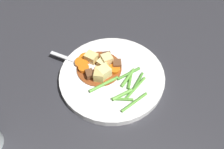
{
  "coord_description": "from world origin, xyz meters",
  "views": [
    {
      "loc": [
        -0.29,
        0.23,
        0.49
      ],
      "look_at": [
        0.0,
        0.0,
        0.02
      ],
      "focal_mm": 37.63,
      "sensor_mm": 36.0,
      "label": 1
    }
  ],
  "objects_px": {
    "potato_chunk_3": "(91,58)",
    "potato_chunk_4": "(107,60)",
    "carrot_slice_3": "(86,58)",
    "potato_chunk_1": "(104,72)",
    "carrot_slice_0": "(115,69)",
    "carrot_slice_4": "(82,62)",
    "dinner_plate": "(112,77)",
    "carrot_slice_1": "(84,69)",
    "meat_chunk_0": "(107,57)",
    "meat_chunk_1": "(117,64)",
    "potato_chunk_0": "(99,75)",
    "carrot_slice_2": "(104,69)",
    "fork": "(81,63)",
    "meat_chunk_2": "(90,74)",
    "potato_chunk_2": "(102,64)"
  },
  "relations": [
    {
      "from": "carrot_slice_0",
      "to": "meat_chunk_0",
      "type": "height_order",
      "value": "meat_chunk_0"
    },
    {
      "from": "potato_chunk_3",
      "to": "meat_chunk_2",
      "type": "relative_size",
      "value": 1.29
    },
    {
      "from": "carrot_slice_3",
      "to": "potato_chunk_3",
      "type": "bearing_deg",
      "value": -146.46
    },
    {
      "from": "dinner_plate",
      "to": "potato_chunk_4",
      "type": "relative_size",
      "value": 10.05
    },
    {
      "from": "potato_chunk_1",
      "to": "potato_chunk_2",
      "type": "relative_size",
      "value": 1.17
    },
    {
      "from": "carrot_slice_1",
      "to": "meat_chunk_0",
      "type": "height_order",
      "value": "meat_chunk_0"
    },
    {
      "from": "carrot_slice_2",
      "to": "potato_chunk_4",
      "type": "distance_m",
      "value": 0.03
    },
    {
      "from": "potato_chunk_4",
      "to": "fork",
      "type": "height_order",
      "value": "potato_chunk_4"
    },
    {
      "from": "carrot_slice_4",
      "to": "potato_chunk_2",
      "type": "height_order",
      "value": "potato_chunk_2"
    },
    {
      "from": "potato_chunk_3",
      "to": "potato_chunk_4",
      "type": "xyz_separation_m",
      "value": [
        -0.03,
        -0.03,
        0.0
      ]
    },
    {
      "from": "potato_chunk_3",
      "to": "fork",
      "type": "xyz_separation_m",
      "value": [
        0.01,
        0.03,
        -0.01
      ]
    },
    {
      "from": "meat_chunk_2",
      "to": "carrot_slice_1",
      "type": "bearing_deg",
      "value": -1.31
    },
    {
      "from": "carrot_slice_4",
      "to": "potato_chunk_0",
      "type": "distance_m",
      "value": 0.07
    },
    {
      "from": "potato_chunk_0",
      "to": "fork",
      "type": "bearing_deg",
      "value": 7.89
    },
    {
      "from": "carrot_slice_2",
      "to": "potato_chunk_1",
      "type": "bearing_deg",
      "value": 140.97
    },
    {
      "from": "dinner_plate",
      "to": "carrot_slice_2",
      "type": "distance_m",
      "value": 0.03
    },
    {
      "from": "meat_chunk_1",
      "to": "meat_chunk_2",
      "type": "distance_m",
      "value": 0.08
    },
    {
      "from": "meat_chunk_2",
      "to": "meat_chunk_1",
      "type": "bearing_deg",
      "value": -103.05
    },
    {
      "from": "carrot_slice_2",
      "to": "carrot_slice_3",
      "type": "height_order",
      "value": "carrot_slice_2"
    },
    {
      "from": "carrot_slice_2",
      "to": "potato_chunk_2",
      "type": "bearing_deg",
      "value": -13.17
    },
    {
      "from": "carrot_slice_2",
      "to": "carrot_slice_3",
      "type": "bearing_deg",
      "value": 15.37
    },
    {
      "from": "carrot_slice_3",
      "to": "potato_chunk_1",
      "type": "bearing_deg",
      "value": -176.01
    },
    {
      "from": "potato_chunk_3",
      "to": "potato_chunk_0",
      "type": "bearing_deg",
      "value": 162.86
    },
    {
      "from": "fork",
      "to": "carrot_slice_2",
      "type": "bearing_deg",
      "value": -147.67
    },
    {
      "from": "dinner_plate",
      "to": "carrot_slice_1",
      "type": "relative_size",
      "value": 9.85
    },
    {
      "from": "potato_chunk_1",
      "to": "potato_chunk_4",
      "type": "bearing_deg",
      "value": -47.2
    },
    {
      "from": "carrot_slice_2",
      "to": "potato_chunk_1",
      "type": "relative_size",
      "value": 0.93
    },
    {
      "from": "potato_chunk_2",
      "to": "carrot_slice_2",
      "type": "bearing_deg",
      "value": 166.83
    },
    {
      "from": "potato_chunk_0",
      "to": "meat_chunk_0",
      "type": "height_order",
      "value": "potato_chunk_0"
    },
    {
      "from": "carrot_slice_4",
      "to": "potato_chunk_0",
      "type": "bearing_deg",
      "value": -173.54
    },
    {
      "from": "meat_chunk_2",
      "to": "carrot_slice_4",
      "type": "bearing_deg",
      "value": -10.07
    },
    {
      "from": "potato_chunk_2",
      "to": "potato_chunk_0",
      "type": "bearing_deg",
      "value": 133.16
    },
    {
      "from": "potato_chunk_0",
      "to": "potato_chunk_1",
      "type": "xyz_separation_m",
      "value": [
        -0.0,
        -0.01,
        0.0
      ]
    },
    {
      "from": "carrot_slice_3",
      "to": "potato_chunk_2",
      "type": "bearing_deg",
      "value": -156.87
    },
    {
      "from": "carrot_slice_0",
      "to": "carrot_slice_4",
      "type": "relative_size",
      "value": 0.84
    },
    {
      "from": "carrot_slice_0",
      "to": "meat_chunk_1",
      "type": "distance_m",
      "value": 0.02
    },
    {
      "from": "carrot_slice_1",
      "to": "carrot_slice_2",
      "type": "relative_size",
      "value": 1.02
    },
    {
      "from": "meat_chunk_1",
      "to": "meat_chunk_2",
      "type": "xyz_separation_m",
      "value": [
        0.02,
        0.07,
        0.0
      ]
    },
    {
      "from": "carrot_slice_1",
      "to": "potato_chunk_2",
      "type": "xyz_separation_m",
      "value": [
        -0.02,
        -0.04,
        0.0
      ]
    },
    {
      "from": "dinner_plate",
      "to": "meat_chunk_0",
      "type": "relative_size",
      "value": 10.71
    },
    {
      "from": "potato_chunk_2",
      "to": "carrot_slice_1",
      "type": "bearing_deg",
      "value": 67.16
    },
    {
      "from": "carrot_slice_4",
      "to": "meat_chunk_2",
      "type": "bearing_deg",
      "value": 169.93
    },
    {
      "from": "carrot_slice_1",
      "to": "potato_chunk_4",
      "type": "xyz_separation_m",
      "value": [
        -0.02,
        -0.06,
        0.01
      ]
    },
    {
      "from": "dinner_plate",
      "to": "potato_chunk_3",
      "type": "distance_m",
      "value": 0.07
    },
    {
      "from": "carrot_slice_1",
      "to": "potato_chunk_3",
      "type": "xyz_separation_m",
      "value": [
        0.01,
        -0.03,
        0.01
      ]
    },
    {
      "from": "carrot_slice_4",
      "to": "fork",
      "type": "distance_m",
      "value": 0.0
    },
    {
      "from": "carrot_slice_0",
      "to": "fork",
      "type": "height_order",
      "value": "carrot_slice_0"
    },
    {
      "from": "meat_chunk_0",
      "to": "meat_chunk_1",
      "type": "distance_m",
      "value": 0.04
    },
    {
      "from": "potato_chunk_1",
      "to": "potato_chunk_3",
      "type": "xyz_separation_m",
      "value": [
        0.06,
        -0.0,
        -0.0
      ]
    },
    {
      "from": "potato_chunk_3",
      "to": "potato_chunk_4",
      "type": "distance_m",
      "value": 0.04
    }
  ]
}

